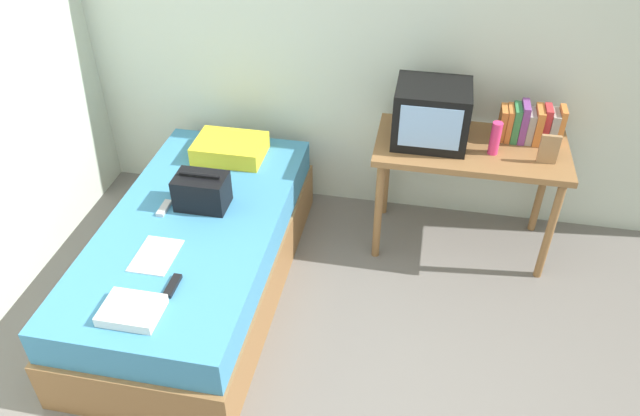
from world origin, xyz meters
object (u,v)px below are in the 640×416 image
at_px(bed, 198,255).
at_px(water_bottle, 495,138).
at_px(remote_dark, 173,286).
at_px(tv, 431,114).
at_px(handbag, 202,191).
at_px(folded_towel, 132,310).
at_px(pillow, 230,148).
at_px(book_row, 531,124).
at_px(desk, 469,159).
at_px(magazine, 156,255).
at_px(picture_frame, 549,149).
at_px(remote_silver, 164,208).

xyz_separation_m(bed, water_bottle, (1.66, 0.67, 0.61)).
distance_m(water_bottle, remote_dark, 2.00).
xyz_separation_m(tv, handbag, (-1.26, -0.61, -0.31)).
bearing_deg(water_bottle, folded_towel, -139.81).
bearing_deg(pillow, book_row, 5.38).
bearing_deg(water_bottle, desk, 148.96).
relative_size(tv, handbag, 1.47).
bearing_deg(tv, bed, -149.55).
bearing_deg(magazine, tv, 38.71).
bearing_deg(remote_dark, pillow, 94.13).
bearing_deg(remote_dark, bed, 100.52).
bearing_deg(remote_dark, picture_frame, 32.06).
bearing_deg(bed, handbag, 82.26).
bearing_deg(picture_frame, water_bottle, 171.32).
xyz_separation_m(bed, picture_frame, (1.96, 0.63, 0.59)).
xyz_separation_m(water_bottle, pillow, (-1.65, 0.02, -0.28)).
distance_m(desk, remote_silver, 1.87).
bearing_deg(bed, water_bottle, 22.03).
relative_size(desk, book_row, 3.13).
bearing_deg(tv, pillow, -177.45).
distance_m(picture_frame, remote_silver, 2.25).
bearing_deg(remote_silver, book_row, 21.45).
bearing_deg(handbag, water_bottle, 17.83).
height_order(picture_frame, pillow, picture_frame).
height_order(desk, tv, tv).
bearing_deg(bed, remote_silver, 163.00).
bearing_deg(tv, folded_towel, -130.89).
height_order(picture_frame, remote_dark, picture_frame).
relative_size(tv, water_bottle, 2.16).
xyz_separation_m(tv, pillow, (-1.27, -0.06, -0.35)).
bearing_deg(pillow, remote_dark, -85.87).
distance_m(book_row, folded_towel, 2.52).
bearing_deg(pillow, water_bottle, -0.80).
height_order(desk, folded_towel, desk).
xyz_separation_m(magazine, remote_silver, (-0.11, 0.39, 0.01)).
height_order(tv, pillow, tv).
bearing_deg(bed, desk, 25.73).
relative_size(pillow, remote_silver, 3.12).
height_order(desk, remote_silver, desk).
height_order(tv, picture_frame, tv).
xyz_separation_m(desk, book_row, (0.33, 0.13, 0.21)).
bearing_deg(water_bottle, bed, -157.97).
relative_size(remote_dark, folded_towel, 0.56).
distance_m(tv, remote_dark, 1.80).
relative_size(handbag, remote_dark, 1.92).
xyz_separation_m(picture_frame, handbag, (-1.94, -0.48, -0.22)).
xyz_separation_m(book_row, remote_silver, (-2.07, -0.81, -0.33)).
distance_m(pillow, remote_dark, 1.24).
relative_size(desk, handbag, 3.87).
relative_size(bed, pillow, 4.45).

